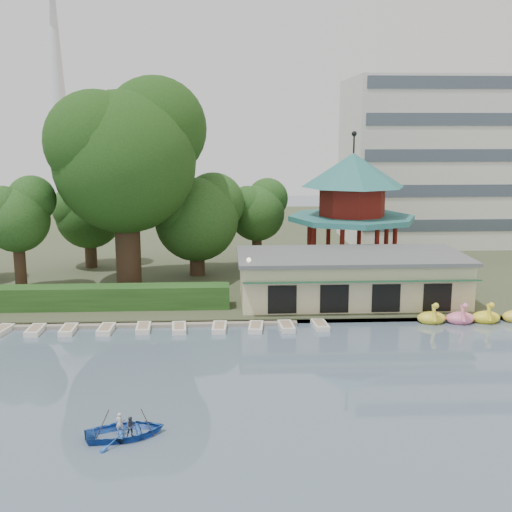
{
  "coord_description": "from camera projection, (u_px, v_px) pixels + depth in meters",
  "views": [
    {
      "loc": [
        -0.37,
        -29.03,
        14.38
      ],
      "look_at": [
        2.0,
        18.0,
        5.0
      ],
      "focal_mm": 45.0,
      "sensor_mm": 36.0,
      "label": 1
    }
  ],
  "objects": [
    {
      "name": "ground_plane",
      "position": [
        234.0,
        429.0,
        31.26
      ],
      "size": [
        220.0,
        220.0,
        0.0
      ],
      "primitive_type": "plane",
      "color": "slate",
      "rests_on": "ground"
    },
    {
      "name": "shore",
      "position": [
        227.0,
        241.0,
        82.16
      ],
      "size": [
        220.0,
        70.0,
        0.4
      ],
      "primitive_type": "cube",
      "color": "#424930",
      "rests_on": "ground"
    },
    {
      "name": "embankment",
      "position": [
        230.0,
        321.0,
        48.18
      ],
      "size": [
        220.0,
        0.6,
        0.3
      ],
      "primitive_type": "cube",
      "color": "gray",
      "rests_on": "ground"
    },
    {
      "name": "dock",
      "position": [
        68.0,
        324.0,
        47.49
      ],
      "size": [
        34.0,
        1.6,
        0.24
      ],
      "primitive_type": "cube",
      "color": "gray",
      "rests_on": "ground"
    },
    {
      "name": "boathouse",
      "position": [
        350.0,
        277.0,
        52.82
      ],
      "size": [
        18.6,
        9.39,
        3.9
      ],
      "color": "beige",
      "rests_on": "shore"
    },
    {
      "name": "pavilion",
      "position": [
        352.0,
        201.0,
        61.74
      ],
      "size": [
        12.4,
        12.4,
        13.5
      ],
      "color": "beige",
      "rests_on": "shore"
    },
    {
      "name": "office_building",
      "position": [
        492.0,
        167.0,
        78.97
      ],
      "size": [
        38.0,
        18.0,
        20.0
      ],
      "color": "silver",
      "rests_on": "shore"
    },
    {
      "name": "broadcast_tower",
      "position": [
        55.0,
        48.0,
        159.68
      ],
      "size": [
        8.0,
        8.0,
        96.0
      ],
      "color": "silver",
      "rests_on": "ground"
    },
    {
      "name": "hedge",
      "position": [
        39.0,
        298.0,
        50.35
      ],
      "size": [
        30.0,
        2.0,
        1.8
      ],
      "primitive_type": "cube",
      "color": "#254E1C",
      "rests_on": "shore"
    },
    {
      "name": "lamp_post",
      "position": [
        249.0,
        275.0,
        49.29
      ],
      "size": [
        0.36,
        0.36,
        4.28
      ],
      "color": "black",
      "rests_on": "shore"
    },
    {
      "name": "big_tree",
      "position": [
        127.0,
        151.0,
        56.02
      ],
      "size": [
        13.71,
        12.78,
        18.65
      ],
      "color": "#3A281C",
      "rests_on": "shore"
    },
    {
      "name": "small_trees",
      "position": [
        114.0,
        218.0,
        60.95
      ],
      "size": [
        38.84,
        16.25,
        10.07
      ],
      "color": "#3A281C",
      "rests_on": "shore"
    },
    {
      "name": "moored_rowboats",
      "position": [
        90.0,
        329.0,
        46.19
      ],
      "size": [
        34.77,
        2.7,
        0.36
      ],
      "color": "white",
      "rests_on": "ground"
    },
    {
      "name": "rowboat_with_passengers",
      "position": [
        125.0,
        426.0,
        30.34
      ],
      "size": [
        6.01,
        4.94,
        2.01
      ],
      "color": "#2152B3",
      "rests_on": "ground"
    }
  ]
}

